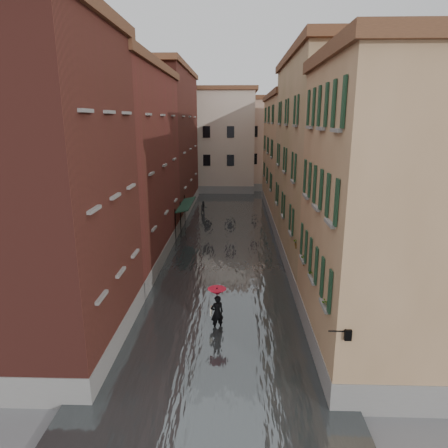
# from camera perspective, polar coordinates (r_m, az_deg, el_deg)

# --- Properties ---
(ground) EXTENTS (120.00, 120.00, 0.00)m
(ground) POSITION_cam_1_polar(r_m,az_deg,el_deg) (19.77, -0.84, -14.04)
(ground) COLOR slate
(ground) RESTS_ON ground
(floodwater) EXTENTS (10.00, 60.00, 0.20)m
(floodwater) POSITION_cam_1_polar(r_m,az_deg,el_deg) (31.75, 0.26, -2.52)
(floodwater) COLOR #43494B
(floodwater) RESTS_ON ground
(building_left_near) EXTENTS (6.00, 8.00, 13.00)m
(building_left_near) POSITION_cam_1_polar(r_m,az_deg,el_deg) (17.46, -24.91, 3.42)
(building_left_near) COLOR #5E261F
(building_left_near) RESTS_ON ground
(building_left_mid) EXTENTS (6.00, 14.00, 12.50)m
(building_left_mid) POSITION_cam_1_polar(r_m,az_deg,el_deg) (27.65, -14.76, 7.47)
(building_left_mid) COLOR maroon
(building_left_mid) RESTS_ON ground
(building_left_far) EXTENTS (6.00, 16.00, 14.00)m
(building_left_far) POSITION_cam_1_polar(r_m,az_deg,el_deg) (42.12, -9.04, 11.13)
(building_left_far) COLOR #5E261F
(building_left_far) RESTS_ON ground
(building_right_near) EXTENTS (6.00, 8.00, 11.50)m
(building_right_near) POSITION_cam_1_polar(r_m,az_deg,el_deg) (16.92, 23.14, 0.68)
(building_right_near) COLOR #A17853
(building_right_near) RESTS_ON ground
(building_right_mid) EXTENTS (6.00, 14.00, 13.00)m
(building_right_mid) POSITION_cam_1_polar(r_m,az_deg,el_deg) (27.18, 15.09, 7.86)
(building_right_mid) COLOR tan
(building_right_mid) RESTS_ON ground
(building_right_far) EXTENTS (6.00, 16.00, 11.50)m
(building_right_far) POSITION_cam_1_polar(r_m,az_deg,el_deg) (41.93, 10.45, 9.34)
(building_right_far) COLOR #A17853
(building_right_far) RESTS_ON ground
(building_end_cream) EXTENTS (12.00, 9.00, 13.00)m
(building_end_cream) POSITION_cam_1_polar(r_m,az_deg,el_deg) (55.52, -2.14, 11.60)
(building_end_cream) COLOR #C4B49B
(building_end_cream) RESTS_ON ground
(building_end_pink) EXTENTS (10.00, 9.00, 12.00)m
(building_end_pink) POSITION_cam_1_polar(r_m,az_deg,el_deg) (57.65, 7.14, 11.12)
(building_end_pink) COLOR tan
(building_end_pink) RESTS_ON ground
(awning_near) EXTENTS (1.09, 2.91, 2.80)m
(awning_near) POSITION_cam_1_polar(r_m,az_deg,el_deg) (32.54, -5.83, 2.14)
(awning_near) COLOR #163224
(awning_near) RESTS_ON ground
(awning_far) EXTENTS (1.09, 2.97, 2.80)m
(awning_far) POSITION_cam_1_polar(r_m,az_deg,el_deg) (35.33, -5.22, 3.16)
(awning_far) COLOR #163224
(awning_far) RESTS_ON ground
(wall_lantern) EXTENTS (0.71, 0.22, 0.35)m
(wall_lantern) POSITION_cam_1_polar(r_m,az_deg,el_deg) (13.50, 17.15, -14.79)
(wall_lantern) COLOR black
(wall_lantern) RESTS_ON ground
(window_planters) EXTENTS (0.59, 8.09, 0.84)m
(window_planters) POSITION_cam_1_polar(r_m,az_deg,el_deg) (17.90, 12.34, -5.22)
(window_planters) COLOR #9D4233
(window_planters) RESTS_ON ground
(pedestrian_main) EXTENTS (0.88, 0.88, 2.06)m
(pedestrian_main) POSITION_cam_1_polar(r_m,az_deg,el_deg) (18.71, -1.01, -11.63)
(pedestrian_main) COLOR black
(pedestrian_main) RESTS_ON ground
(pedestrian_far) EXTENTS (0.83, 0.74, 1.43)m
(pedestrian_far) POSITION_cam_1_polar(r_m,az_deg,el_deg) (40.84, -2.93, 2.26)
(pedestrian_far) COLOR black
(pedestrian_far) RESTS_ON ground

